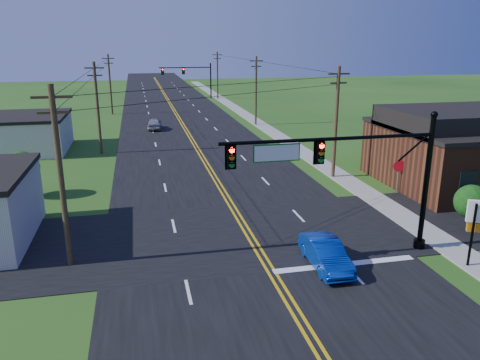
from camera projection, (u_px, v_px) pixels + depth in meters
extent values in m
cube|color=black|center=(182.00, 125.00, 62.99)|extent=(16.00, 220.00, 0.04)
cube|color=black|center=(245.00, 233.00, 27.41)|extent=(70.00, 10.00, 0.04)
cube|color=gray|center=(278.00, 136.00, 55.79)|extent=(2.00, 160.00, 0.08)
cylinder|color=black|center=(426.00, 185.00, 24.47)|extent=(0.28, 0.28, 7.20)
cylinder|color=black|center=(419.00, 244.00, 25.42)|extent=(0.60, 0.60, 0.50)
sphere|color=black|center=(434.00, 115.00, 23.41)|extent=(0.36, 0.36, 0.36)
cylinder|color=black|center=(331.00, 139.00, 22.56)|extent=(11.00, 0.18, 0.18)
cube|color=#055E13|center=(277.00, 153.00, 22.16)|extent=(2.30, 0.06, 0.85)
cylinder|color=black|center=(211.00, 80.00, 91.87)|extent=(0.28, 0.28, 7.20)
cylinder|color=black|center=(211.00, 97.00, 92.83)|extent=(0.60, 0.60, 0.50)
sphere|color=black|center=(210.00, 60.00, 90.82)|extent=(0.36, 0.36, 0.36)
cylinder|color=black|center=(185.00, 68.00, 90.16)|extent=(10.00, 0.18, 0.18)
cube|color=#055E13|center=(168.00, 71.00, 89.65)|extent=(2.30, 0.06, 0.85)
cube|color=#562D18|center=(477.00, 156.00, 36.54)|extent=(14.00, 11.00, 4.40)
cube|color=beige|center=(5.00, 135.00, 47.35)|extent=(12.00, 9.00, 3.40)
cube|color=black|center=(2.00, 117.00, 46.83)|extent=(12.20, 9.20, 0.30)
cylinder|color=#3B2A1B|center=(61.00, 179.00, 22.31)|extent=(0.28, 0.28, 9.00)
cube|color=#3B2A1B|center=(52.00, 97.00, 21.20)|extent=(1.80, 0.12, 0.12)
cube|color=#3B2A1B|center=(53.00, 112.00, 21.40)|extent=(1.40, 0.12, 0.12)
cylinder|color=#3B2A1B|center=(98.00, 109.00, 45.71)|extent=(0.28, 0.28, 9.00)
cube|color=#3B2A1B|center=(94.00, 68.00, 44.60)|extent=(1.80, 0.12, 0.12)
cube|color=#3B2A1B|center=(95.00, 75.00, 44.80)|extent=(1.40, 0.12, 0.12)
cylinder|color=#3B2A1B|center=(110.00, 85.00, 70.99)|extent=(0.28, 0.28, 9.00)
cube|color=#3B2A1B|center=(108.00, 58.00, 69.88)|extent=(1.80, 0.12, 0.12)
cube|color=#3B2A1B|center=(108.00, 63.00, 70.08)|extent=(1.40, 0.12, 0.12)
cylinder|color=#3B2A1B|center=(336.00, 123.00, 37.52)|extent=(0.28, 0.28, 9.00)
cube|color=#3B2A1B|center=(339.00, 74.00, 36.41)|extent=(1.80, 0.12, 0.12)
cube|color=#3B2A1B|center=(338.00, 83.00, 36.61)|extent=(1.40, 0.12, 0.12)
cylinder|color=#3B2A1B|center=(256.00, 91.00, 61.86)|extent=(0.28, 0.28, 9.00)
cube|color=#3B2A1B|center=(256.00, 61.00, 60.76)|extent=(1.80, 0.12, 0.12)
cube|color=#3B2A1B|center=(256.00, 66.00, 60.95)|extent=(1.40, 0.12, 0.12)
cylinder|color=#3B2A1B|center=(217.00, 76.00, 89.95)|extent=(0.28, 0.28, 9.00)
cube|color=#3B2A1B|center=(217.00, 55.00, 88.84)|extent=(1.80, 0.12, 0.12)
cube|color=#3B2A1B|center=(217.00, 59.00, 89.04)|extent=(1.40, 0.12, 0.12)
cylinder|color=#3B2A1B|center=(378.00, 152.00, 43.57)|extent=(0.24, 0.24, 1.85)
sphere|color=#0E380D|center=(380.00, 134.00, 43.09)|extent=(3.00, 3.00, 3.00)
cylinder|color=#3B2A1B|center=(469.00, 221.00, 27.58)|extent=(0.24, 0.24, 1.32)
sphere|color=#0E380D|center=(472.00, 202.00, 27.23)|extent=(2.00, 2.00, 2.00)
cylinder|color=#3B2A1B|center=(25.00, 187.00, 33.67)|extent=(0.24, 0.24, 1.54)
sphere|color=#0E380D|center=(22.00, 168.00, 33.27)|extent=(2.40, 2.40, 2.40)
imported|color=#072F98|center=(325.00, 254.00, 23.14)|extent=(1.57, 4.29, 1.40)
imported|color=#A6A6AB|center=(155.00, 124.00, 59.63)|extent=(2.05, 4.37, 1.44)
cylinder|color=slate|center=(398.00, 178.00, 34.39)|extent=(0.10, 0.10, 2.38)
cylinder|color=#AA0914|center=(399.00, 166.00, 34.10)|extent=(0.86, 0.37, 0.91)
cylinder|color=black|center=(472.00, 236.00, 22.93)|extent=(0.17, 0.17, 3.33)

